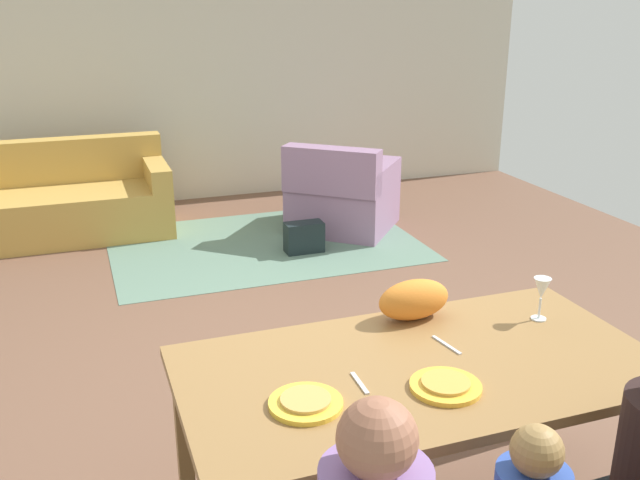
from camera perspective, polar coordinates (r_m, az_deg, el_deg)
The scene contains 15 objects.
ground_plane at distance 4.72m, azimuth -3.17°, elevation -6.73°, with size 7.48×6.37×0.02m, color brown.
back_wall at distance 7.45m, azimuth -10.70°, elevation 13.45°, with size 7.48×0.10×2.70m, color beige.
dining_table at distance 2.71m, azimuth 8.09°, elevation -11.20°, with size 1.78×0.93×0.76m.
plate_near_man at distance 2.41m, azimuth -1.16°, elevation -13.02°, with size 0.25×0.25×0.02m, color yellow.
pizza_near_man at distance 2.40m, azimuth -1.16°, elevation -12.71°, with size 0.17×0.17×0.01m, color tan.
plate_near_child at distance 2.54m, azimuth 10.08°, elevation -11.53°, with size 0.25×0.25×0.02m, color yellow.
pizza_near_child at distance 2.53m, azimuth 10.10°, elevation -11.23°, with size 0.17×0.17×0.01m, color gold.
wine_glass at distance 3.08m, azimuth 17.42°, elevation -3.87°, with size 0.07×0.07×0.19m.
fork at distance 2.53m, azimuth 3.21°, elevation -11.42°, with size 0.02×0.15×0.01m, color silver.
knife at distance 2.82m, azimuth 10.15°, elevation -8.31°, with size 0.01×0.17×0.01m, color silver.
cat at distance 2.99m, azimuth 7.57°, elevation -4.78°, with size 0.32×0.16×0.17m, color orange.
area_rug at distance 6.16m, azimuth -4.47°, elevation -0.31°, with size 2.60×1.80×0.01m, color slate.
couch at distance 6.71m, azimuth -20.28°, elevation 2.84°, with size 1.90×0.86×0.82m.
armchair at distance 6.44m, azimuth 1.77°, elevation 3.55°, with size 1.20×1.21×0.82m.
handbag at distance 5.91m, azimuth -1.29°, elevation 0.21°, with size 0.32×0.16×0.26m, color black.
Camera 1 is at (-1.18, -3.50, 2.05)m, focal length 39.74 mm.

